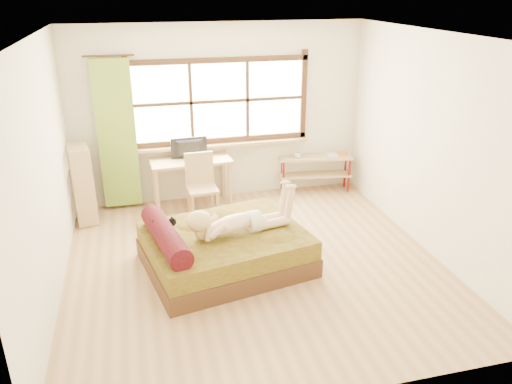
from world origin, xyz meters
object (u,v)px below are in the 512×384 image
object	(u,v)px
chair	(201,182)
bed	(222,248)
pipe_shelf	(316,166)
woman	(238,211)
kitten	(163,226)
bookshelf	(83,184)
desk	(191,166)

from	to	relation	value
chair	bed	bearing A→B (deg)	-92.46
pipe_shelf	woman	bearing A→B (deg)	-122.15
woman	kitten	distance (m)	0.90
bed	bookshelf	world-z (taller)	bookshelf
bed	desk	bearing A→B (deg)	82.12
chair	desk	bearing A→B (deg)	101.47
bookshelf	pipe_shelf	bearing A→B (deg)	-5.57
woman	desk	bearing A→B (deg)	87.69
pipe_shelf	bed	bearing A→B (deg)	-125.72
woman	kitten	xyz separation A→B (m)	(-0.87, 0.15, -0.17)
kitten	chair	size ratio (longest dim) A/B	0.29
bed	desk	world-z (taller)	desk
bed	bookshelf	xyz separation A→B (m)	(-1.68, 1.74, 0.32)
bed	woman	size ratio (longest dim) A/B	1.62
desk	bookshelf	bearing A→B (deg)	-176.85
chair	pipe_shelf	size ratio (longest dim) A/B	0.77
bed	woman	world-z (taller)	woman
desk	woman	bearing A→B (deg)	-84.20
kitten	desk	bearing A→B (deg)	61.48
chair	kitten	bearing A→B (deg)	-117.59
bed	kitten	xyz separation A→B (m)	(-0.68, 0.11, 0.32)
chair	pipe_shelf	xyz separation A→B (m)	(1.97, 0.48, -0.09)
chair	bookshelf	bearing A→B (deg)	170.29
woman	bookshelf	size ratio (longest dim) A/B	1.15
bed	kitten	bearing A→B (deg)	159.52
woman	kitten	size ratio (longest dim) A/B	4.67
woman	chair	world-z (taller)	woman
kitten	desk	size ratio (longest dim) A/B	0.23
bed	pipe_shelf	distance (m)	2.82
kitten	pipe_shelf	size ratio (longest dim) A/B	0.23
pipe_shelf	bookshelf	size ratio (longest dim) A/B	1.09
kitten	bookshelf	size ratio (longest dim) A/B	0.25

